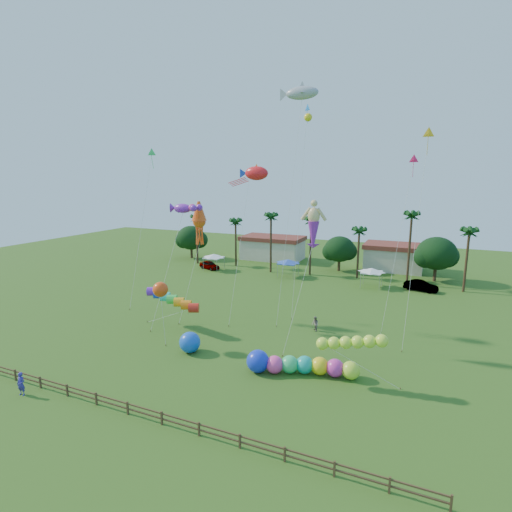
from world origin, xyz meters
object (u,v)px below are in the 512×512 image
at_px(spectator_a, 21,384).
at_px(caterpillar_inflatable, 298,365).
at_px(car_b, 421,286).
at_px(blue_ball, 190,342).
at_px(spectator_b, 315,324).
at_px(car_a, 209,265).

distance_m(spectator_a, caterpillar_inflatable, 22.27).
height_order(car_b, blue_ball, blue_ball).
xyz_separation_m(spectator_a, spectator_b, (17.40, 22.22, -0.10)).
bearing_deg(caterpillar_inflatable, car_b, 58.90).
xyz_separation_m(car_b, spectator_b, (-10.15, -21.92, 0.05)).
bearing_deg(car_b, blue_ball, 159.26).
height_order(car_b, spectator_a, spectator_a).
bearing_deg(blue_ball, car_b, 58.36).
bearing_deg(spectator_b, caterpillar_inflatable, -30.37).
distance_m(spectator_a, blue_ball, 14.25).
xyz_separation_m(car_b, caterpillar_inflatable, (-8.83, -32.08, 0.04)).
height_order(car_a, spectator_b, spectator_b).
relative_size(car_b, spectator_b, 2.87).
distance_m(car_a, blue_ball, 36.07).
distance_m(spectator_b, caterpillar_inflatable, 10.24).
distance_m(car_b, caterpillar_inflatable, 33.27).
bearing_deg(car_a, blue_ball, -131.66).
distance_m(spectator_a, spectator_b, 28.22).
xyz_separation_m(spectator_a, blue_ball, (7.73, 11.97, 0.09)).
xyz_separation_m(car_b, spectator_a, (-27.55, -44.14, 0.15)).
height_order(spectator_a, spectator_b, spectator_a).
bearing_deg(car_a, caterpillar_inflatable, -118.24).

